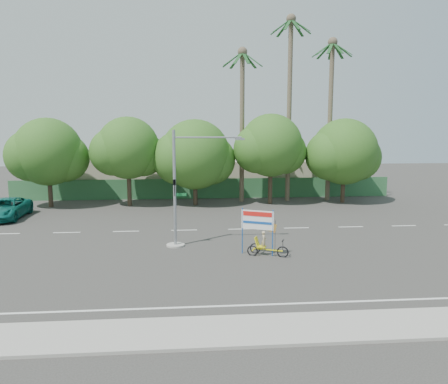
{
  "coord_description": "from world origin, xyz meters",
  "views": [
    {
      "loc": [
        -1.76,
        -21.88,
        7.2
      ],
      "look_at": [
        0.33,
        2.53,
        3.5
      ],
      "focal_mm": 35.0,
      "sensor_mm": 36.0,
      "label": 1
    }
  ],
  "objects": [
    {
      "name": "fence",
      "position": [
        0.0,
        21.5,
        1.0
      ],
      "size": [
        38.0,
        0.08,
        2.0
      ],
      "primitive_type": "cube",
      "color": "#336B3D",
      "rests_on": "ground"
    },
    {
      "name": "building_left",
      "position": [
        -10.0,
        26.0,
        2.0
      ],
      "size": [
        12.0,
        8.0,
        4.0
      ],
      "primitive_type": "cube",
      "color": "#B8AD92",
      "rests_on": "ground"
    },
    {
      "name": "palm_short",
      "position": [
        3.5,
        19.5,
        8.86
      ],
      "size": [
        3.73,
        3.79,
        14.45
      ],
      "color": "#70604C",
      "rests_on": "ground"
    },
    {
      "name": "tree_left",
      "position": [
        -7.05,
        18.0,
        5.06
      ],
      "size": [
        6.66,
        5.6,
        8.07
      ],
      "color": "#473828",
      "rests_on": "ground"
    },
    {
      "name": "sidewalk_near",
      "position": [
        0.0,
        -7.5,
        0.06
      ],
      "size": [
        50.0,
        2.4,
        0.12
      ],
      "primitive_type": "cube",
      "color": "gray",
      "rests_on": "ground"
    },
    {
      "name": "palm_mid",
      "position": [
        12.0,
        19.5,
        9.4
      ],
      "size": [
        3.73,
        3.79,
        15.45
      ],
      "color": "#70604C",
      "rests_on": "ground"
    },
    {
      "name": "palm_tall",
      "position": [
        8.0,
        19.5,
        10.46
      ],
      "size": [
        3.73,
        3.79,
        17.45
      ],
      "color": "#70604C",
      "rests_on": "ground"
    },
    {
      "name": "tree_far_left",
      "position": [
        -14.05,
        18.0,
        4.76
      ],
      "size": [
        7.14,
        6.0,
        7.96
      ],
      "color": "#473828",
      "rests_on": "ground"
    },
    {
      "name": "building_right",
      "position": [
        8.0,
        26.0,
        1.8
      ],
      "size": [
        14.0,
        8.0,
        3.6
      ],
      "primitive_type": "cube",
      "color": "#B8AD92",
      "rests_on": "ground"
    },
    {
      "name": "ground",
      "position": [
        0.0,
        0.0,
        0.0
      ],
      "size": [
        120.0,
        120.0,
        0.0
      ],
      "primitive_type": "plane",
      "color": "#33302D",
      "rests_on": "ground"
    },
    {
      "name": "tree_center",
      "position": [
        -1.05,
        18.0,
        4.47
      ],
      "size": [
        7.62,
        6.4,
        7.85
      ],
      "color": "#473828",
      "rests_on": "ground"
    },
    {
      "name": "pickup_truck",
      "position": [
        -15.97,
        13.12,
        0.79
      ],
      "size": [
        2.73,
        5.74,
        1.58
      ],
      "primitive_type": "imported",
      "rotation": [
        0.0,
        0.0,
        0.02
      ],
      "color": "#0E6358",
      "rests_on": "ground"
    },
    {
      "name": "tree_far_right",
      "position": [
        12.95,
        18.0,
        4.64
      ],
      "size": [
        7.38,
        6.2,
        7.94
      ],
      "color": "#473828",
      "rests_on": "ground"
    },
    {
      "name": "tree_right",
      "position": [
        5.95,
        18.0,
        5.24
      ],
      "size": [
        6.9,
        5.8,
        8.36
      ],
      "color": "#473828",
      "rests_on": "ground"
    },
    {
      "name": "traffic_signal",
      "position": [
        -2.2,
        3.98,
        2.92
      ],
      "size": [
        4.72,
        1.1,
        7.0
      ],
      "color": "gray",
      "rests_on": "ground"
    },
    {
      "name": "trike_billboard",
      "position": [
        2.39,
        1.67,
        1.08
      ],
      "size": [
        2.51,
        1.31,
        2.68
      ],
      "rotation": [
        0.0,
        0.0,
        -0.43
      ],
      "color": "black",
      "rests_on": "ground"
    }
  ]
}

